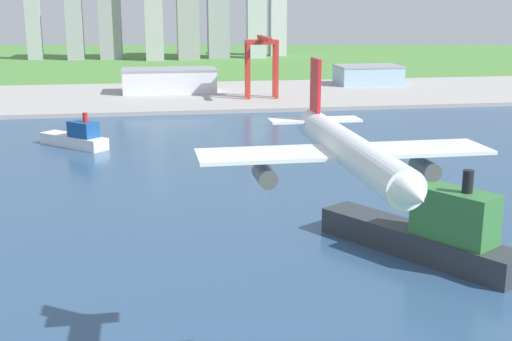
{
  "coord_description": "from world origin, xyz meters",
  "views": [
    {
      "loc": [
        -42.53,
        37.63,
        63.44
      ],
      "look_at": [
        -17.51,
        191.32,
        24.05
      ],
      "focal_mm": 47.09,
      "sensor_mm": 36.0,
      "label": 1
    }
  ],
  "objects_px": {
    "port_crane_red": "(262,54)",
    "warehouse_main": "(169,80)",
    "container_barge": "(429,232)",
    "warehouse_annex": "(368,75)",
    "ferry_boat": "(76,137)",
    "airplane_landing": "(350,152)"
  },
  "relations": [
    {
      "from": "ferry_boat",
      "to": "warehouse_main",
      "type": "xyz_separation_m",
      "value": [
        47.23,
        162.96,
        6.13
      ]
    },
    {
      "from": "ferry_boat",
      "to": "warehouse_annex",
      "type": "bearing_deg",
      "value": 43.27
    },
    {
      "from": "warehouse_annex",
      "to": "warehouse_main",
      "type": "bearing_deg",
      "value": -171.48
    },
    {
      "from": "warehouse_main",
      "to": "container_barge",
      "type": "bearing_deg",
      "value": -80.37
    },
    {
      "from": "container_barge",
      "to": "warehouse_annex",
      "type": "height_order",
      "value": "container_barge"
    },
    {
      "from": "ferry_boat",
      "to": "airplane_landing",
      "type": "bearing_deg",
      "value": -75.18
    },
    {
      "from": "ferry_boat",
      "to": "warehouse_annex",
      "type": "xyz_separation_m",
      "value": [
        196.91,
        185.39,
        5.08
      ]
    },
    {
      "from": "airplane_landing",
      "to": "container_barge",
      "type": "height_order",
      "value": "airplane_landing"
    },
    {
      "from": "airplane_landing",
      "to": "warehouse_annex",
      "type": "distance_m",
      "value": 429.03
    },
    {
      "from": "container_barge",
      "to": "warehouse_main",
      "type": "relative_size",
      "value": 0.82
    },
    {
      "from": "airplane_landing",
      "to": "port_crane_red",
      "type": "bearing_deg",
      "value": 82.18
    },
    {
      "from": "warehouse_annex",
      "to": "container_barge",
      "type": "bearing_deg",
      "value": -105.97
    },
    {
      "from": "container_barge",
      "to": "warehouse_main",
      "type": "xyz_separation_m",
      "value": [
        -53.34,
        314.23,
        3.57
      ]
    },
    {
      "from": "port_crane_red",
      "to": "warehouse_main",
      "type": "distance_m",
      "value": 73.24
    },
    {
      "from": "ferry_boat",
      "to": "port_crane_red",
      "type": "xyz_separation_m",
      "value": [
        104.89,
        122.43,
        26.08
      ]
    },
    {
      "from": "container_barge",
      "to": "warehouse_annex",
      "type": "distance_m",
      "value": 350.18
    },
    {
      "from": "container_barge",
      "to": "port_crane_red",
      "type": "height_order",
      "value": "port_crane_red"
    },
    {
      "from": "container_barge",
      "to": "warehouse_annex",
      "type": "xyz_separation_m",
      "value": [
        96.33,
        336.66,
        2.52
      ]
    },
    {
      "from": "container_barge",
      "to": "warehouse_annex",
      "type": "relative_size",
      "value": 1.11
    },
    {
      "from": "port_crane_red",
      "to": "warehouse_annex",
      "type": "relative_size",
      "value": 0.86
    },
    {
      "from": "port_crane_red",
      "to": "warehouse_main",
      "type": "relative_size",
      "value": 0.64
    },
    {
      "from": "container_barge",
      "to": "warehouse_annex",
      "type": "bearing_deg",
      "value": 74.03
    }
  ]
}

